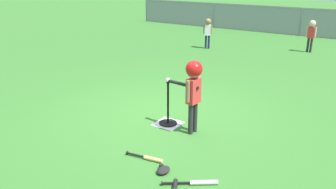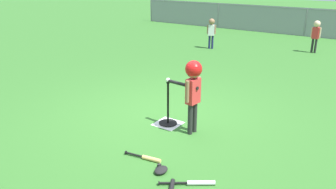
{
  "view_description": "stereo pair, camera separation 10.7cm",
  "coord_description": "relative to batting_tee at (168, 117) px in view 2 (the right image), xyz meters",
  "views": [
    {
      "loc": [
        3.33,
        -4.82,
        2.53
      ],
      "look_at": [
        0.3,
        -0.26,
        0.55
      ],
      "focal_mm": 36.37,
      "sensor_mm": 36.0,
      "label": 1
    },
    {
      "loc": [
        3.42,
        -4.76,
        2.53
      ],
      "look_at": [
        0.3,
        -0.26,
        0.55
      ],
      "focal_mm": 36.37,
      "sensor_mm": 36.0,
      "label": 2
    }
  ],
  "objects": [
    {
      "name": "spare_bat_wood",
      "position": [
        0.46,
        -1.17,
        -0.1
      ],
      "size": [
        0.58,
        0.15,
        0.06
      ],
      "color": "#DBB266",
      "rests_on": "ground_plane"
    },
    {
      "name": "baseball_on_tee",
      "position": [
        0.0,
        0.0,
        0.68
      ],
      "size": [
        0.07,
        0.07,
        0.07
      ],
      "primitive_type": "sphere",
      "color": "white",
      "rests_on": "batting_tee"
    },
    {
      "name": "glove_near_bats",
      "position": [
        0.8,
        -1.32,
        -0.1
      ],
      "size": [
        0.19,
        0.23,
        0.07
      ],
      "color": "black",
      "rests_on": "ground_plane"
    },
    {
      "name": "home_plate",
      "position": [
        0.0,
        0.0,
        -0.13
      ],
      "size": [
        0.44,
        0.44,
        0.01
      ],
      "primitive_type": "cube",
      "color": "white",
      "rests_on": "ground_plane"
    },
    {
      "name": "spare_bat_silver",
      "position": [
        1.33,
        -1.31,
        -0.1
      ],
      "size": [
        0.62,
        0.46,
        0.06
      ],
      "color": "silver",
      "rests_on": "ground_plane"
    },
    {
      "name": "batter_child",
      "position": [
        0.52,
        -0.06,
        0.75
      ],
      "size": [
        0.65,
        0.35,
        1.24
      ],
      "color": "#262626",
      "rests_on": "ground_plane"
    },
    {
      "name": "fielder_deep_center",
      "position": [
        -2.33,
        5.97,
        0.54
      ],
      "size": [
        0.29,
        0.21,
        1.04
      ],
      "color": "#191E4C",
      "rests_on": "ground_plane"
    },
    {
      "name": "outfield_fence",
      "position": [
        -0.3,
        10.35,
        0.49
      ],
      "size": [
        16.06,
        0.06,
        1.15
      ],
      "color": "slate",
      "rests_on": "ground_plane"
    },
    {
      "name": "batting_tee",
      "position": [
        0.0,
        0.0,
        0.0
      ],
      "size": [
        0.32,
        0.32,
        0.77
      ],
      "color": "black",
      "rests_on": "ground_plane"
    },
    {
      "name": "fielder_near_right",
      "position": [
        0.76,
        7.33,
        0.55
      ],
      "size": [
        0.31,
        0.21,
        1.05
      ],
      "color": "#262626",
      "rests_on": "ground_plane"
    },
    {
      "name": "ground_plane",
      "position": [
        -0.3,
        0.26,
        -0.13
      ],
      "size": [
        60.0,
        60.0,
        0.0
      ],
      "primitive_type": "plane",
      "color": "#336B28"
    }
  ]
}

